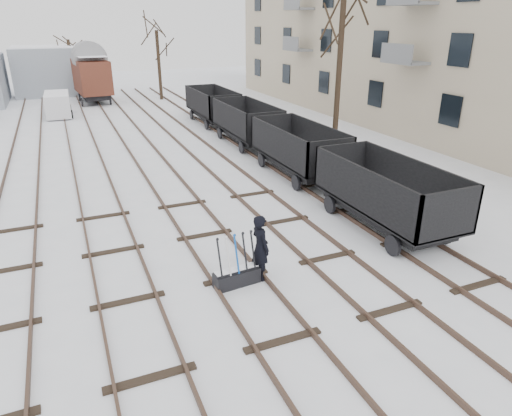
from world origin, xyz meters
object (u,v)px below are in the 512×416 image
(ground_frame, at_px, (237,276))
(panel_van, at_px, (58,104))
(freight_wagon_a, at_px, (385,203))
(worker, at_px, (260,247))
(box_van_wagon, at_px, (92,75))

(ground_frame, bearing_deg, panel_van, 92.28)
(ground_frame, bearing_deg, freight_wagon_a, 8.51)
(freight_wagon_a, bearing_deg, ground_frame, -165.76)
(ground_frame, relative_size, worker, 0.78)
(freight_wagon_a, distance_m, panel_van, 28.00)
(ground_frame, xyz_separation_m, freight_wagon_a, (6.10, 1.55, 0.61))
(box_van_wagon, height_order, panel_van, box_van_wagon)
(worker, relative_size, panel_van, 0.48)
(ground_frame, height_order, panel_van, panel_van)
(worker, bearing_deg, ground_frame, 89.41)
(ground_frame, xyz_separation_m, panel_van, (-3.90, 27.70, 0.63))
(worker, bearing_deg, box_van_wagon, -5.43)
(ground_frame, height_order, worker, worker)
(freight_wagon_a, height_order, box_van_wagon, box_van_wagon)
(ground_frame, xyz_separation_m, box_van_wagon, (-0.84, 33.18, 2.06))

